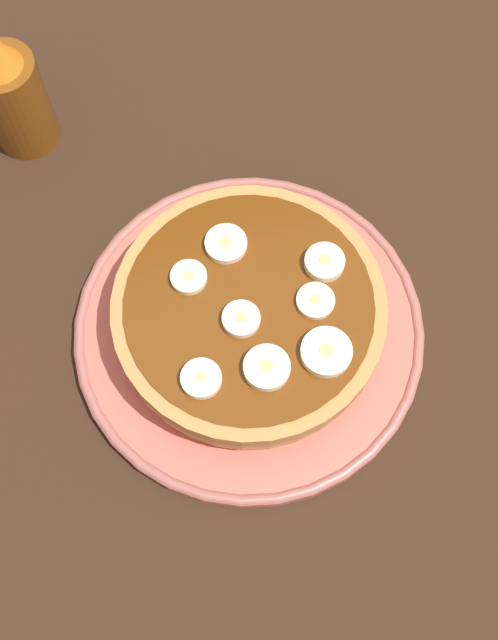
{
  "coord_description": "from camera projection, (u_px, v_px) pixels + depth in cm",
  "views": [
    {
      "loc": [
        -7.21,
        -20.0,
        55.89
      ],
      "look_at": [
        0.0,
        0.0,
        2.83
      ],
      "focal_mm": 43.5,
      "sensor_mm": 36.0,
      "label": 1
    }
  ],
  "objects": [
    {
      "name": "pancake_stack",
      "position": [
        247.0,
        316.0,
        0.56
      ],
      "size": [
        19.78,
        20.23,
        4.61
      ],
      "color": "#AF6F26",
      "rests_on": "plate"
    },
    {
      "name": "banana_slice_1",
      "position": [
        326.0,
        352.0,
        0.53
      ],
      "size": [
        3.55,
        3.55,
        0.96
      ],
      "color": "#F3EEC4",
      "rests_on": "pancake_stack"
    },
    {
      "name": "ground_plane",
      "position": [
        249.0,
        340.0,
        0.61
      ],
      "size": [
        140.0,
        140.0,
        3.0
      ],
      "primitive_type": "cube",
      "color": "black"
    },
    {
      "name": "banana_slice_3",
      "position": [
        324.0,
        263.0,
        0.55
      ],
      "size": [
        2.89,
        2.89,
        1.02
      ],
      "color": "#F9F4C1",
      "rests_on": "pancake_stack"
    },
    {
      "name": "banana_slice_5",
      "position": [
        189.0,
        278.0,
        0.55
      ],
      "size": [
        2.61,
        2.61,
        0.8
      ],
      "color": "#EFEBBE",
      "rests_on": "pancake_stack"
    },
    {
      "name": "banana_slice_2",
      "position": [
        201.0,
        379.0,
        0.52
      ],
      "size": [
        2.8,
        2.8,
        0.89
      ],
      "color": "#FCEFBF",
      "rests_on": "pancake_stack"
    },
    {
      "name": "plate",
      "position": [
        249.0,
        330.0,
        0.59
      ],
      "size": [
        26.61,
        26.61,
        1.46
      ],
      "color": "#CC594C",
      "rests_on": "ground_plane"
    },
    {
      "name": "banana_slice_4",
      "position": [
        224.0,
        245.0,
        0.56
      ],
      "size": [
        3.07,
        3.07,
        0.81
      ],
      "color": "#FDE6C6",
      "rests_on": "pancake_stack"
    },
    {
      "name": "banana_slice_0",
      "position": [
        241.0,
        319.0,
        0.54
      ],
      "size": [
        2.69,
        2.69,
        0.87
      ],
      "color": "#FBE6BA",
      "rests_on": "pancake_stack"
    },
    {
      "name": "banana_slice_6",
      "position": [
        267.0,
        368.0,
        0.52
      ],
      "size": [
        3.22,
        3.22,
        1.0
      ],
      "color": "#EEECB5",
      "rests_on": "pancake_stack"
    },
    {
      "name": "banana_slice_7",
      "position": [
        315.0,
        301.0,
        0.54
      ],
      "size": [
        2.72,
        2.72,
        0.7
      ],
      "color": "#FBF2C2",
      "rests_on": "pancake_stack"
    },
    {
      "name": "syrup_bottle",
      "position": [
        12.0,
        94.0,
        0.62
      ],
      "size": [
        5.42,
        5.42,
        11.99
      ],
      "color": "brown",
      "rests_on": "ground_plane"
    }
  ]
}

